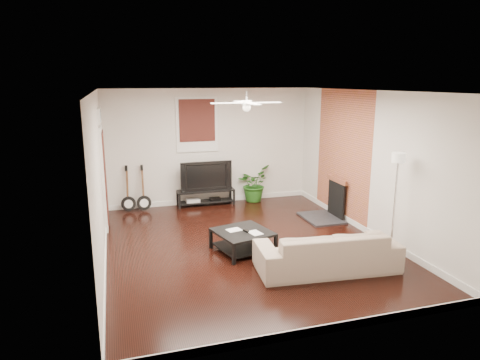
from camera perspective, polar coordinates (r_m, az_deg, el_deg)
The scene contains 14 objects.
room at distance 7.63m, azimuth 0.86°, elevation 1.18°, with size 5.01×6.01×2.81m.
brick_accent at distance 9.52m, azimuth 13.46°, elevation 3.22°, with size 0.02×2.20×2.80m, color #B16039.
fireplace at distance 9.59m, azimuth 11.67°, elevation -2.39°, with size 0.80×1.10×0.92m, color black.
window_back at distance 10.32m, azimuth -5.73°, elevation 7.33°, with size 1.00×0.06×1.30m, color #38110F.
door_left at distance 9.18m, azimuth -17.67°, elevation 1.65°, with size 0.08×1.00×2.50m, color white.
tv_stand at distance 10.49m, azimuth -4.56°, elevation -2.33°, with size 1.38×0.37×0.39m, color black.
tv at distance 10.37m, azimuth -4.64°, elevation 0.64°, with size 1.24×0.16×0.71m, color black.
coffee_table at distance 7.70m, azimuth 0.36°, elevation -8.12°, with size 0.90×0.90×0.38m, color black.
sofa at distance 7.07m, azimuth 11.48°, elevation -9.14°, with size 2.25×0.88×0.66m, color #C8AF96.
floor_lamp at distance 7.63m, azimuth 19.85°, elevation -3.34°, with size 0.30×0.30×1.84m, color silver, non-canonical shape.
potted_plant at distance 10.77m, azimuth 1.79°, elevation -0.47°, with size 0.81×0.70×0.90m, color #225919.
guitar_left at distance 10.16m, azimuth -14.71°, elevation -1.19°, with size 0.34×0.24×1.08m, color black, non-canonical shape.
guitar_right at distance 10.15m, azimuth -12.73°, elevation -1.10°, with size 0.34×0.24×1.08m, color black, non-canonical shape.
ceiling_fan at distance 7.47m, azimuth 0.89°, elevation 10.22°, with size 1.24×1.24×0.32m, color white, non-canonical shape.
Camera 1 is at (-2.24, -7.12, 2.97)m, focal length 32.09 mm.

